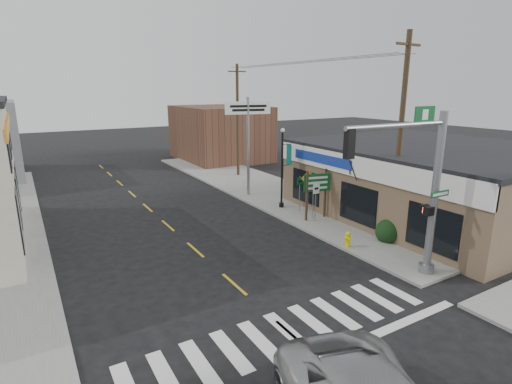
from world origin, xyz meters
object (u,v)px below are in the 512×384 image
traffic_signal_pole (423,180)px  dance_center_sign (248,122)px  bare_tree (359,156)px  utility_pole_near (400,135)px  utility_pole_far (238,120)px  lamp_post (283,162)px  guide_sign (317,188)px  fire_hydrant (348,239)px

traffic_signal_pole → dance_center_sign: (0.61, 14.50, 1.09)m
bare_tree → utility_pole_near: size_ratio=0.49×
dance_center_sign → utility_pole_far: (2.49, 6.15, -0.35)m
traffic_signal_pole → bare_tree: size_ratio=1.39×
bare_tree → utility_pole_near: bearing=-76.2°
lamp_post → dance_center_sign: (-0.31, 3.81, 2.20)m
guide_sign → utility_pole_far: 13.34m
traffic_signal_pole → utility_pole_far: bearing=82.7°
dance_center_sign → utility_pole_near: 10.99m
lamp_post → dance_center_sign: dance_center_sign is taller
utility_pole_far → dance_center_sign: bearing=-110.1°
fire_hydrant → bare_tree: bearing=40.0°
traffic_signal_pole → utility_pole_near: utility_pole_near is taller
fire_hydrant → utility_pole_far: utility_pole_far is taller
traffic_signal_pole → guide_sign: traffic_signal_pole is taller
lamp_post → utility_pole_near: (2.17, -6.89, 2.21)m
bare_tree → utility_pole_near: (0.52, -2.11, 1.30)m
guide_sign → dance_center_sign: (-0.64, 6.75, 3.24)m
utility_pole_far → guide_sign: bearing=-96.2°
dance_center_sign → guide_sign: bearing=-72.6°
guide_sign → fire_hydrant: bearing=-95.0°
lamp_post → utility_pole_far: utility_pole_far is taller
lamp_post → utility_pole_far: bearing=66.0°
fire_hydrant → utility_pole_near: utility_pole_near is taller
fire_hydrant → dance_center_sign: bearing=86.2°
utility_pole_near → utility_pole_far: 16.85m
fire_hydrant → lamp_post: 7.52m
guide_sign → utility_pole_far: utility_pole_far is taller
traffic_signal_pole → lamp_post: size_ratio=1.35×
dance_center_sign → fire_hydrant: bearing=-81.9°
bare_tree → utility_pole_far: utility_pole_far is taller
bare_tree → utility_pole_near: utility_pole_near is taller
traffic_signal_pole → bare_tree: traffic_signal_pole is taller
dance_center_sign → bare_tree: 8.91m
guide_sign → dance_center_sign: dance_center_sign is taller
fire_hydrant → guide_sign: bearing=71.6°
fire_hydrant → lamp_post: lamp_post is taller
lamp_post → utility_pole_far: (2.17, 9.96, 1.85)m
fire_hydrant → traffic_signal_pole: bearing=-88.4°
guide_sign → traffic_signal_pole: bearing=-85.8°
traffic_signal_pole → guide_sign: bearing=82.1°
traffic_signal_pole → utility_pole_far: size_ratio=0.73×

